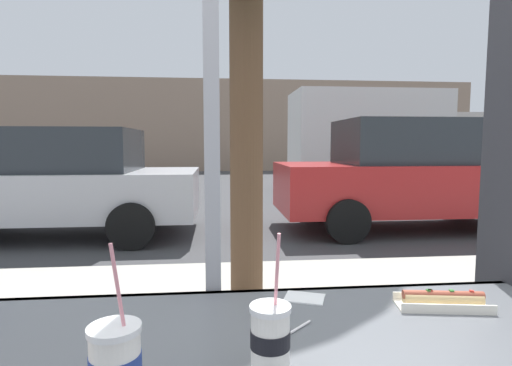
% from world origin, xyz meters
% --- Properties ---
extents(ground_plane, '(60.00, 60.00, 0.00)m').
position_xyz_m(ground_plane, '(0.00, 8.00, 0.00)').
color(ground_plane, '#424244').
extents(sidewalk_strip, '(16.00, 2.80, 0.15)m').
position_xyz_m(sidewalk_strip, '(0.00, 1.60, 0.07)').
color(sidewalk_strip, '#B2ADA3').
rests_on(sidewalk_strip, ground).
extents(window_wall, '(2.80, 0.20, 2.90)m').
position_xyz_m(window_wall, '(0.00, 0.08, 1.78)').
color(window_wall, '#2D2D33').
rests_on(window_wall, ground).
extents(building_facade_far, '(28.00, 1.20, 4.82)m').
position_xyz_m(building_facade_far, '(0.00, 20.65, 2.41)').
color(building_facade_far, gray).
rests_on(building_facade_far, ground).
extents(soda_cup_left, '(0.10, 0.10, 0.30)m').
position_xyz_m(soda_cup_left, '(-0.17, -0.51, 1.02)').
color(soda_cup_left, white).
rests_on(soda_cup_left, window_counter).
extents(soda_cup_right, '(0.09, 0.09, 0.30)m').
position_xyz_m(soda_cup_right, '(0.12, -0.44, 1.02)').
color(soda_cup_right, white).
rests_on(soda_cup_right, window_counter).
extents(hotdog_tray_near, '(0.27, 0.13, 0.05)m').
position_xyz_m(hotdog_tray_near, '(0.67, -0.16, 0.96)').
color(hotdog_tray_near, silver).
rests_on(hotdog_tray_near, window_counter).
extents(loose_straw, '(0.14, 0.14, 0.01)m').
position_xyz_m(loose_straw, '(0.19, -0.28, 0.94)').
color(loose_straw, white).
rests_on(loose_straw, window_counter).
extents(napkin_wrapper, '(0.14, 0.13, 0.00)m').
position_xyz_m(napkin_wrapper, '(0.28, -0.05, 0.94)').
color(napkin_wrapper, white).
rests_on(napkin_wrapper, window_counter).
extents(parked_car_silver, '(4.37, 1.99, 1.65)m').
position_xyz_m(parked_car_silver, '(-2.46, 5.12, 0.84)').
color(parked_car_silver, '#BCBCC1').
rests_on(parked_car_silver, ground).
extents(parked_car_red, '(4.42, 1.90, 1.81)m').
position_xyz_m(parked_car_red, '(3.23, 5.12, 0.91)').
color(parked_car_red, red).
rests_on(parked_car_red, ground).
extents(box_truck, '(6.31, 2.44, 3.02)m').
position_xyz_m(box_truck, '(5.34, 10.94, 1.63)').
color(box_truck, silver).
rests_on(box_truck, ground).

